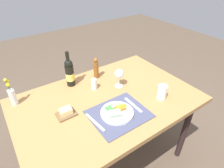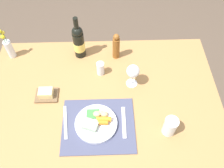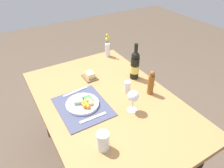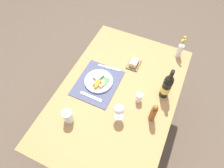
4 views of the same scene
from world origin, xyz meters
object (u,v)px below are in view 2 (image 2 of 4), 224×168
dining_table (103,103)px  water_tumbler (170,127)px  flower_vase (9,47)px  wine_bottle (79,42)px  pepper_mill (116,47)px  fork (65,122)px  wine_glass (133,72)px  dinner_plate (96,123)px  salt_shaker (100,68)px  knife (124,122)px  butter_dish (46,94)px

dining_table → water_tumbler: 0.43m
flower_vase → wine_bottle: (0.45, -0.00, 0.04)m
pepper_mill → fork: bearing=-121.8°
wine_glass → wine_bottle: wine_bottle is taller
fork → flower_vase: bearing=121.4°
dinner_plate → flower_vase: bearing=137.2°
wine_glass → water_tumbler: size_ratio=1.38×
wine_glass → salt_shaker: (-0.19, 0.09, -0.07)m
knife → flower_vase: flower_vase is taller
pepper_mill → water_tumbler: 0.60m
water_tumbler → wine_bottle: bearing=131.1°
dinner_plate → wine_bottle: bearing=101.9°
dinner_plate → butter_dish: same height
dinner_plate → flower_vase: size_ratio=1.01×
wine_glass → wine_bottle: (-0.32, 0.25, 0.00)m
dining_table → water_tumbler: bearing=-33.5°
dinner_plate → fork: bearing=175.3°
salt_shaker → butter_dish: (-0.32, -0.16, -0.02)m
wine_glass → pepper_mill: size_ratio=0.83×
dining_table → wine_glass: bearing=26.5°
dinner_plate → fork: size_ratio=1.14×
salt_shaker → butter_dish: salt_shaker is taller
wine_glass → salt_shaker: size_ratio=1.77×
dinner_plate → knife: dinner_plate is taller
wine_bottle → water_tumbler: size_ratio=2.63×
wine_bottle → butter_dish: bearing=-119.8°
flower_vase → water_tumbler: size_ratio=1.95×
flower_vase → salt_shaker: flower_vase is taller
dining_table → butter_dish: (-0.33, 0.01, 0.09)m
dining_table → dinner_plate: dinner_plate is taller
knife → salt_shaker: 0.37m
wine_glass → butter_dish: wine_glass is taller
wine_bottle → butter_dish: wine_bottle is taller
pepper_mill → water_tumbler: size_ratio=1.67×
wine_bottle → dinner_plate: bearing=-78.1°
wine_glass → pepper_mill: pepper_mill is taller
knife → water_tumbler: 0.24m
dinner_plate → dining_table: bearing=78.5°
dinner_plate → butter_dish: bearing=146.6°
knife → butter_dish: size_ratio=1.44×
flower_vase → dining_table: bearing=-29.6°
knife → pepper_mill: pepper_mill is taller
wine_glass → salt_shaker: 0.22m
dinner_plate → water_tumbler: water_tumbler is taller
butter_dish → pepper_mill: bearing=35.4°
flower_vase → butter_dish: size_ratio=1.75×
fork → flower_vase: flower_vase is taller
dinner_plate → salt_shaker: size_ratio=2.51×
dinner_plate → pepper_mill: pepper_mill is taller
flower_vase → wine_bottle: bearing=-0.5°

